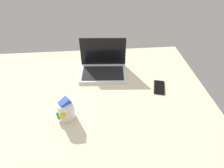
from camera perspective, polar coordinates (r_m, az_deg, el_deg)
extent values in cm
cube|color=beige|center=(127.74, -12.50, -9.82)|extent=(180.00, 140.00, 18.00)
cube|color=silver|center=(144.57, -2.55, 3.08)|extent=(34.70, 25.52, 2.00)
cube|color=black|center=(142.65, -2.58, 3.13)|extent=(30.24, 19.22, 0.40)
cube|color=black|center=(147.77, -2.56, 9.20)|extent=(32.98, 3.59, 21.00)
cylinder|color=silver|center=(112.65, -12.86, -7.31)|extent=(9.00, 9.00, 11.00)
cube|color=#268C33|center=(114.19, -13.78, -8.16)|extent=(7.68, 7.96, 5.99)
cube|color=yellow|center=(110.92, -13.58, -7.89)|extent=(6.49, 6.54, 5.15)
cube|color=yellow|center=(110.77, -13.59, -6.06)|extent=(6.57, 6.24, 5.74)
cube|color=blue|center=(108.65, -13.28, -5.15)|extent=(7.57, 7.04, 5.12)
cube|color=black|center=(136.26, 13.27, -0.90)|extent=(10.23, 15.29, 0.80)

